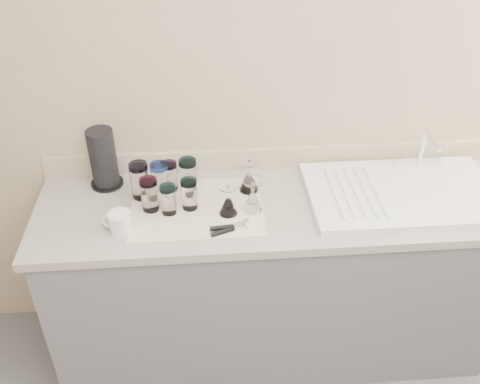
{
  "coord_description": "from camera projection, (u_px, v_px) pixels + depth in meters",
  "views": [
    {
      "loc": [
        -0.3,
        -0.63,
        2.26
      ],
      "look_at": [
        -0.16,
        1.15,
        1.0
      ],
      "focal_mm": 40.0,
      "sensor_mm": 36.0,
      "label": 1
    }
  ],
  "objects": [
    {
      "name": "goblet_front_right",
      "position": [
        252.0,
        200.0,
        2.21
      ],
      "size": [
        0.08,
        0.08,
        0.15
      ],
      "color": "white",
      "rests_on": "dish_towel"
    },
    {
      "name": "white_mug",
      "position": [
        120.0,
        223.0,
        2.11
      ],
      "size": [
        0.14,
        0.11,
        0.09
      ],
      "color": "white",
      "rests_on": "counter_unit"
    },
    {
      "name": "tumbler_extra",
      "position": [
        160.0,
        180.0,
        2.28
      ],
      "size": [
        0.08,
        0.08,
        0.16
      ],
      "color": "white",
      "rests_on": "dish_towel"
    },
    {
      "name": "tumbler_purple",
      "position": [
        188.0,
        175.0,
        2.31
      ],
      "size": [
        0.08,
        0.08,
        0.15
      ],
      "color": "white",
      "rests_on": "dish_towel"
    },
    {
      "name": "tumbler_teal",
      "position": [
        140.0,
        180.0,
        2.27
      ],
      "size": [
        0.08,
        0.08,
        0.16
      ],
      "color": "white",
      "rests_on": "dish_towel"
    },
    {
      "name": "dish_towel",
      "position": [
        197.0,
        208.0,
        2.25
      ],
      "size": [
        0.55,
        0.42,
        0.01
      ],
      "primitive_type": "cube",
      "color": "white",
      "rests_on": "counter_unit"
    },
    {
      "name": "tumbler_lavender",
      "position": [
        189.0,
        194.0,
        2.21
      ],
      "size": [
        0.07,
        0.07,
        0.14
      ],
      "color": "white",
      "rests_on": "dish_towel"
    },
    {
      "name": "tumbler_blue",
      "position": [
        168.0,
        199.0,
        2.19
      ],
      "size": [
        0.07,
        0.07,
        0.13
      ],
      "color": "white",
      "rests_on": "dish_towel"
    },
    {
      "name": "paper_towel_roll",
      "position": [
        103.0,
        159.0,
        2.33
      ],
      "size": [
        0.15,
        0.15,
        0.27
      ],
      "color": "black",
      "rests_on": "counter_unit"
    },
    {
      "name": "can_opener",
      "position": [
        230.0,
        228.0,
        2.12
      ],
      "size": [
        0.16,
        0.08,
        0.02
      ],
      "color": "silver",
      "rests_on": "dish_towel"
    },
    {
      "name": "goblet_back_right",
      "position": [
        249.0,
        180.0,
        2.33
      ],
      "size": [
        0.09,
        0.09,
        0.15
      ],
      "color": "white",
      "rests_on": "dish_towel"
    },
    {
      "name": "counter_unit",
      "position": [
        273.0,
        278.0,
        2.55
      ],
      "size": [
        2.06,
        0.62,
        0.9
      ],
      "color": "#5F5F63",
      "rests_on": "ground"
    },
    {
      "name": "sink_unit",
      "position": [
        403.0,
        193.0,
        2.32
      ],
      "size": [
        0.82,
        0.5,
        0.22
      ],
      "color": "white",
      "rests_on": "counter_unit"
    },
    {
      "name": "goblet_front_left",
      "position": [
        228.0,
        204.0,
        2.19
      ],
      "size": [
        0.08,
        0.08,
        0.14
      ],
      "color": "white",
      "rests_on": "dish_towel"
    },
    {
      "name": "room_envelope",
      "position": [
        383.0,
        306.0,
        0.94
      ],
      "size": [
        3.54,
        3.5,
        2.52
      ],
      "color": "#59595E",
      "rests_on": "ground"
    },
    {
      "name": "tumbler_magenta",
      "position": [
        149.0,
        195.0,
        2.2
      ],
      "size": [
        0.07,
        0.07,
        0.15
      ],
      "color": "white",
      "rests_on": "dish_towel"
    },
    {
      "name": "tumbler_cyan",
      "position": [
        170.0,
        176.0,
        2.32
      ],
      "size": [
        0.07,
        0.07,
        0.14
      ],
      "color": "white",
      "rests_on": "dish_towel"
    }
  ]
}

